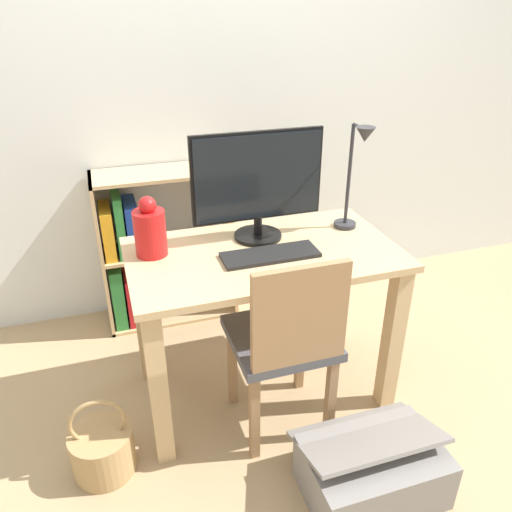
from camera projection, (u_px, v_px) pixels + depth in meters
ground_plane at (262, 387)px, 2.38m from camera, size 10.00×10.00×0.00m
wall_back at (206, 74)px, 2.57m from camera, size 8.00×0.05×2.60m
desk at (263, 284)px, 2.12m from camera, size 1.11×0.63×0.73m
monitor at (258, 181)px, 2.05m from camera, size 0.56×0.21×0.46m
keyboard at (270, 255)px, 2.00m from camera, size 0.39×0.14×0.02m
vase at (150, 230)px, 1.97m from camera, size 0.13×0.13×0.25m
desk_lamp at (356, 168)px, 2.09m from camera, size 0.10×0.19×0.47m
chair at (286, 339)px, 1.94m from camera, size 0.40×0.40×0.85m
bookshelf at (144, 257)px, 2.73m from camera, size 0.72×0.28×0.86m
basket at (103, 449)px, 1.92m from camera, size 0.24×0.24×0.35m
storage_box at (372, 469)px, 1.83m from camera, size 0.51×0.39×0.28m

